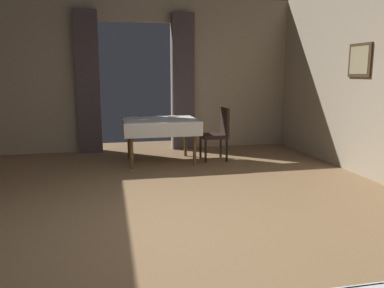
% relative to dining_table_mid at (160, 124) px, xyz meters
% --- Properties ---
extents(ground, '(10.08, 10.08, 0.00)m').
position_rel_dining_table_mid_xyz_m(ground, '(-0.30, -2.94, -0.66)').
color(ground, olive).
extents(wall_back, '(6.40, 0.27, 3.00)m').
position_rel_dining_table_mid_xyz_m(wall_back, '(-0.30, 1.24, 0.86)').
color(wall_back, tan).
rests_on(wall_back, ground).
extents(dining_table_mid, '(1.28, 1.02, 0.75)m').
position_rel_dining_table_mid_xyz_m(dining_table_mid, '(0.00, 0.00, 0.00)').
color(dining_table_mid, brown).
rests_on(dining_table_mid, ground).
extents(chair_mid_right, '(0.44, 0.44, 0.93)m').
position_rel_dining_table_mid_xyz_m(chair_mid_right, '(1.02, -0.05, -0.15)').
color(chair_mid_right, black).
rests_on(chair_mid_right, ground).
extents(plate_mid_a, '(0.23, 0.23, 0.01)m').
position_rel_dining_table_mid_xyz_m(plate_mid_a, '(-0.32, 0.07, 0.09)').
color(plate_mid_a, white).
rests_on(plate_mid_a, dining_table_mid).
extents(plate_mid_b, '(0.22, 0.22, 0.01)m').
position_rel_dining_table_mid_xyz_m(plate_mid_b, '(-0.04, -0.37, 0.09)').
color(plate_mid_b, white).
rests_on(plate_mid_b, dining_table_mid).
extents(plate_mid_c, '(0.19, 0.19, 0.01)m').
position_rel_dining_table_mid_xyz_m(plate_mid_c, '(0.28, 0.37, 0.09)').
color(plate_mid_c, white).
rests_on(plate_mid_c, dining_table_mid).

